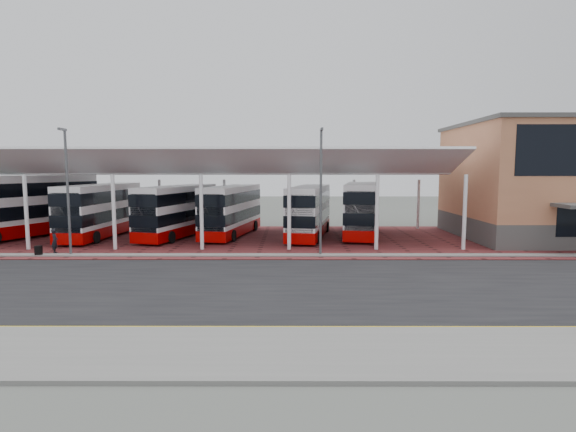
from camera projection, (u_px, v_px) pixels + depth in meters
The scene contains 18 objects.
ground at pixel (289, 281), 22.47m from camera, with size 140.00×140.00×0.00m, color #4C4F4A.
road at pixel (289, 286), 21.47m from camera, with size 120.00×14.00×0.02m, color black.
forecourt at pixel (314, 240), 35.39m from camera, with size 72.00×16.00×0.06m, color maroon.
sidewalk at pixel (289, 352), 13.51m from camera, with size 120.00×4.00×0.14m, color slate.
north_kerb at pixel (289, 255), 28.63m from camera, with size 120.00×0.80×0.14m, color slate.
yellow_line_near at pixel (289, 330), 15.50m from camera, with size 120.00×0.12×0.01m, color #E2BB00.
yellow_line_far at pixel (289, 327), 15.80m from camera, with size 120.00×0.12×0.01m, color #E2BB00.
canopy at pixel (214, 166), 35.74m from camera, with size 37.00×11.63×7.07m.
lamp_west at pixel (67, 188), 28.28m from camera, with size 0.16×0.90×8.07m.
lamp_east at pixel (321, 188), 28.25m from camera, with size 0.16×0.90×8.07m.
bus_0 at pixel (27, 206), 36.40m from camera, with size 7.20×12.27×5.00m.
bus_1 at pixel (101, 211), 36.41m from camera, with size 3.15×10.51×4.27m.
bus_2 at pixel (178, 211), 36.59m from camera, with size 4.82×10.35×4.16m.
bus_3 at pixel (232, 211), 37.26m from camera, with size 4.15×10.24×4.11m.
bus_4 at pixel (309, 212), 36.42m from camera, with size 4.15×10.26×4.12m.
bus_5 at pixel (361, 209), 37.48m from camera, with size 4.32×10.81×4.34m.
pedestrian at pixel (55, 241), 29.30m from camera, with size 0.59×0.39×1.62m, color black.
suitcase at pixel (38, 251), 28.47m from camera, with size 0.39×0.28×0.66m, color black.
Camera 1 is at (-0.02, -22.01, 5.55)m, focal length 28.00 mm.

